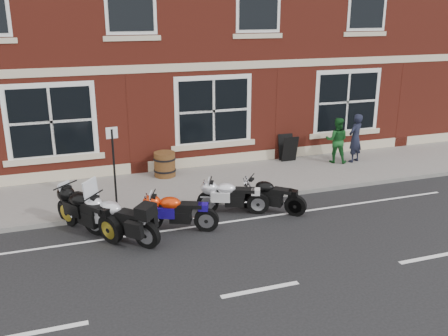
% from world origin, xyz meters
% --- Properties ---
extents(ground, '(80.00, 80.00, 0.00)m').
position_xyz_m(ground, '(0.00, 0.00, 0.00)').
color(ground, black).
rests_on(ground, ground).
extents(sidewalk, '(30.00, 3.00, 0.12)m').
position_xyz_m(sidewalk, '(0.00, 3.00, 0.06)').
color(sidewalk, slate).
rests_on(sidewalk, ground).
extents(kerb, '(30.00, 0.16, 0.12)m').
position_xyz_m(kerb, '(0.00, 1.42, 0.06)').
color(kerb, slate).
rests_on(kerb, ground).
extents(moto_touring_silver, '(1.57, 1.67, 1.42)m').
position_xyz_m(moto_touring_silver, '(-2.25, 0.07, 0.58)').
color(moto_touring_silver, black).
rests_on(moto_touring_silver, ground).
extents(moto_sport_red, '(1.82, 0.91, 0.88)m').
position_xyz_m(moto_sport_red, '(-0.84, 0.17, 0.50)').
color(moto_sport_red, black).
rests_on(moto_sport_red, ground).
extents(moto_sport_black, '(1.35, 2.01, 1.03)m').
position_xyz_m(moto_sport_black, '(-2.87, 0.69, 0.59)').
color(moto_sport_black, black).
rests_on(moto_sport_black, ground).
extents(moto_sport_silver, '(1.78, 0.86, 0.85)m').
position_xyz_m(moto_sport_silver, '(0.76, 0.75, 0.49)').
color(moto_sport_silver, black).
rests_on(moto_sport_silver, ground).
extents(moto_naked_black, '(1.46, 1.36, 0.85)m').
position_xyz_m(moto_naked_black, '(1.76, 0.49, 0.49)').
color(moto_naked_black, black).
rests_on(moto_naked_black, ground).
extents(pedestrian_left, '(0.72, 0.62, 1.66)m').
position_xyz_m(pedestrian_left, '(6.17, 3.35, 0.95)').
color(pedestrian_left, black).
rests_on(pedestrian_left, sidewalk).
extents(pedestrian_right, '(0.95, 0.89, 1.55)m').
position_xyz_m(pedestrian_right, '(5.54, 3.48, 0.89)').
color(pedestrian_right, '#16501F').
rests_on(pedestrian_right, sidewalk).
extents(a_board_sign, '(0.55, 0.37, 0.90)m').
position_xyz_m(a_board_sign, '(4.08, 4.19, 0.57)').
color(a_board_sign, black).
rests_on(a_board_sign, sidewalk).
extents(barrel_planter, '(0.69, 0.69, 0.77)m').
position_xyz_m(barrel_planter, '(-0.29, 3.94, 0.50)').
color(barrel_planter, '#523516').
rests_on(barrel_planter, sidewalk).
extents(parking_sign, '(0.30, 0.06, 2.12)m').
position_xyz_m(parking_sign, '(-2.05, 2.03, 1.35)').
color(parking_sign, black).
rests_on(parking_sign, sidewalk).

